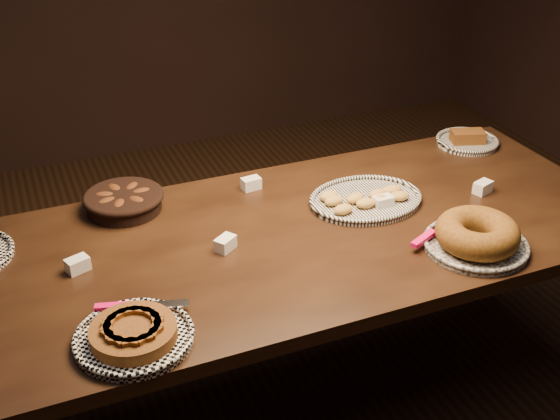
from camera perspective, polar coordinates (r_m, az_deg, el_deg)
name	(u,v)px	position (r m, az deg, el deg)	size (l,w,h in m)	color
ground	(291,396)	(2.85, 0.87, -14.88)	(5.00, 5.00, 0.00)	black
buffet_table	(292,251)	(2.42, 0.99, -3.39)	(2.40, 1.00, 0.75)	black
apple_tart_plate	(134,334)	(1.95, -11.81, -9.87)	(0.34, 0.33, 0.06)	white
madeleine_platter	(365,199)	(2.57, 6.95, 0.88)	(0.42, 0.34, 0.05)	black
bundt_cake_plate	(477,237)	(2.36, 15.68, -2.09)	(0.38, 0.35, 0.11)	black
croissant_basket	(124,200)	(2.56, -12.58, 0.81)	(0.29, 0.29, 0.07)	black
loaf_plate	(467,140)	(3.12, 14.97, 5.50)	(0.27, 0.27, 0.06)	black
tent_cards	(292,214)	(2.45, 1.00, -0.31)	(1.56, 0.43, 0.04)	white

